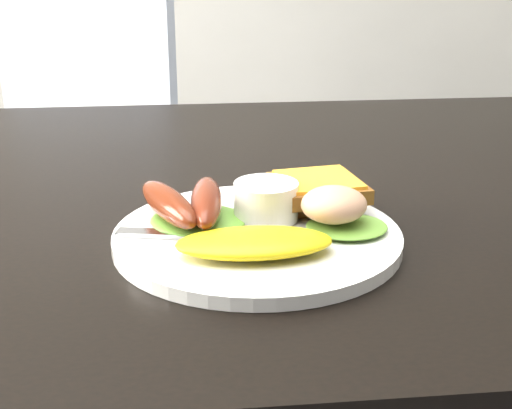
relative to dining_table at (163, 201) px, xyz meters
name	(u,v)px	position (x,y,z in m)	size (l,w,h in m)	color
dining_table	(163,201)	(0.00, 0.00, 0.00)	(1.20, 0.80, 0.04)	black
dining_chair	(84,194)	(-0.21, 0.85, -0.28)	(0.46, 0.46, 0.06)	tan
person	(326,56)	(0.33, 0.78, 0.04)	(0.55, 0.37, 1.54)	#1F4F8B
plate	(257,237)	(0.08, -0.17, 0.03)	(0.25, 0.25, 0.01)	white
lettuce_left	(199,220)	(0.03, -0.15, 0.04)	(0.08, 0.08, 0.01)	#398F25
lettuce_right	(347,226)	(0.16, -0.18, 0.04)	(0.07, 0.06, 0.01)	#5B9C2B
omelette	(254,243)	(0.08, -0.22, 0.04)	(0.12, 0.06, 0.02)	yellow
sausage_a	(168,204)	(0.01, -0.15, 0.05)	(0.03, 0.11, 0.03)	brown
sausage_b	(206,202)	(0.04, -0.15, 0.05)	(0.03, 0.11, 0.03)	maroon
ramekin	(266,201)	(0.09, -0.15, 0.05)	(0.06, 0.06, 0.03)	white
toast_a	(288,201)	(0.12, -0.12, 0.04)	(0.07, 0.07, 0.01)	brown
toast_b	(318,188)	(0.14, -0.12, 0.05)	(0.08, 0.08, 0.01)	#945D1D
potato_salad	(334,204)	(0.15, -0.18, 0.06)	(0.06, 0.05, 0.03)	#C7BA92
fork	(213,236)	(0.05, -0.18, 0.03)	(0.16, 0.01, 0.00)	#ADAFB7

